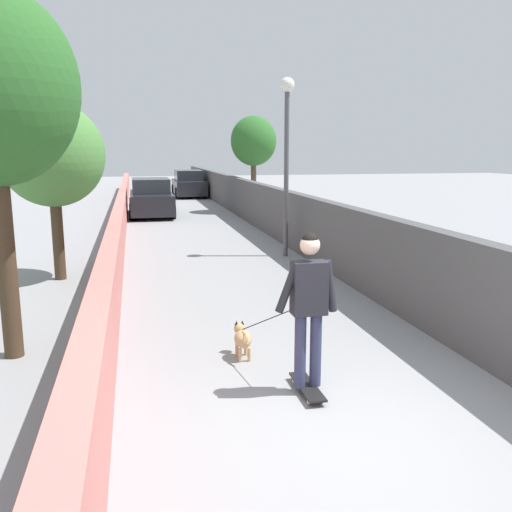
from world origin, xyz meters
TOP-DOWN VIEW (x-y plane):
  - ground_plane at (14.00, 0.00)m, footprint 80.00×80.00m
  - wall_left at (12.00, 2.39)m, footprint 48.00×0.30m
  - fence_right at (12.00, -2.39)m, footprint 48.00×0.30m
  - tree_left_mid at (7.50, 3.53)m, footprint 2.11×2.11m
  - tree_right_far at (19.00, -3.21)m, footprint 1.97×1.97m
  - lamp_post at (8.93, -1.84)m, footprint 0.36×0.36m
  - skateboard at (1.09, 0.12)m, footprint 0.80×0.20m
  - person_skateboarder at (1.09, 0.12)m, footprint 0.22×0.71m
  - dog at (2.28, 0.62)m, footprint 1.48×0.63m
  - car_near at (18.71, 1.24)m, footprint 4.35×1.80m
  - car_far at (27.80, -1.24)m, footprint 4.28×1.80m

SIDE VIEW (x-z plane):
  - ground_plane at x=14.00m, z-range 0.00..0.00m
  - skateboard at x=1.09m, z-range 0.03..0.11m
  - dog at x=2.28m, z-range -0.25..0.80m
  - wall_left at x=12.00m, z-range 0.00..1.08m
  - car_far at x=27.80m, z-range -0.05..1.49m
  - car_near at x=18.71m, z-range -0.05..1.49m
  - fence_right at x=12.00m, z-range 0.00..1.55m
  - person_skateboarder at x=1.09m, z-range 0.24..1.98m
  - tree_left_mid at x=7.50m, z-range 0.75..4.43m
  - lamp_post at x=8.93m, z-range 0.81..5.25m
  - tree_right_far at x=19.00m, z-range 0.98..5.13m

